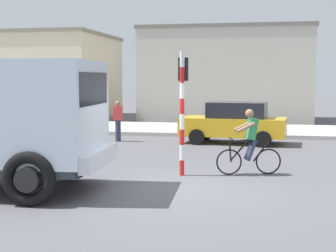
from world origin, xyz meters
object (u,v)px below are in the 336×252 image
traffic_light_pole (183,96)px  car_red_near (234,122)px  cyclist (250,142)px  pedestrian_near_kerb (118,120)px

traffic_light_pole → car_red_near: traffic_light_pole is taller
traffic_light_pole → cyclist: bearing=11.9°
traffic_light_pole → pedestrian_near_kerb: 7.42m
cyclist → traffic_light_pole: size_ratio=0.54×
car_red_near → pedestrian_near_kerb: (-4.59, -0.26, 0.03)m
traffic_light_pole → car_red_near: bearing=81.9°
cyclist → traffic_light_pole: 2.13m
traffic_light_pole → pedestrian_near_kerb: (-3.65, 6.35, -1.22)m
cyclist → traffic_light_pole: (-1.72, -0.36, 1.20)m
pedestrian_near_kerb → car_red_near: bearing=3.2°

